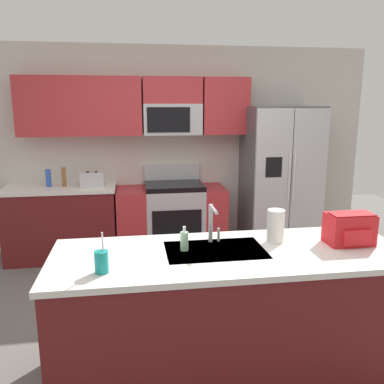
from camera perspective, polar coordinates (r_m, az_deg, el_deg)
The scene contains 14 objects.
ground_plane at distance 3.70m, azimuth 0.90°, elevation -18.17°, with size 9.00×9.00×0.00m, color #66605B.
kitchen_wall_unit at distance 5.26m, azimuth -4.40°, elevation 7.92°, with size 5.20×0.43×2.60m.
back_counter at distance 5.22m, azimuth -17.90°, elevation -4.12°, with size 1.33×0.63×0.90m.
range_oven at distance 5.17m, azimuth -2.93°, elevation -3.75°, with size 1.36×0.61×1.10m.
refrigerator at distance 5.31m, azimuth 12.32°, elevation 1.75°, with size 0.90×0.76×1.85m.
island_counter at distance 2.97m, azimuth 5.36°, elevation -16.48°, with size 2.43×0.87×0.90m.
toaster at distance 4.99m, azimuth -13.94°, elevation 1.76°, with size 0.28×0.16×0.18m.
pepper_mill at distance 5.08m, azimuth -17.68°, elevation 2.02°, with size 0.05×0.05×0.23m, color brown.
bottle_blue at distance 5.15m, azimuth -19.67°, elevation 1.88°, with size 0.06×0.06×0.21m, color blue.
sink_faucet at distance 2.88m, azimuth 2.88°, elevation -4.05°, with size 0.08×0.21×0.28m.
drink_cup_teal at distance 2.48m, azimuth -12.69°, elevation -9.61°, with size 0.08×0.08×0.25m.
soap_dispenser at distance 2.77m, azimuth -1.10°, elevation -6.91°, with size 0.06×0.06×0.17m.
paper_towel_roll at distance 2.98m, azimuth 11.76°, elevation -4.73°, with size 0.12×0.12×0.24m, color white.
backpack at distance 3.09m, azimuth 21.43°, elevation -4.79°, with size 0.32×0.22×0.23m.
Camera 1 is at (-0.53, -3.14, 1.89)m, focal length 37.66 mm.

